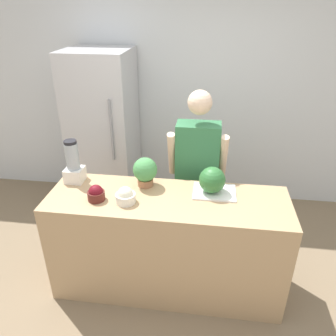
{
  "coord_description": "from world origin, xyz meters",
  "views": [
    {
      "loc": [
        0.29,
        -1.84,
        2.31
      ],
      "look_at": [
        0.0,
        0.33,
        1.17
      ],
      "focal_mm": 35.0,
      "sensor_mm": 36.0,
      "label": 1
    }
  ],
  "objects": [
    {
      "name": "person",
      "position": [
        0.2,
        0.87,
        0.84
      ],
      "size": [
        0.53,
        0.26,
        1.63
      ],
      "color": "gray",
      "rests_on": "ground_plane"
    },
    {
      "name": "cutting_board",
      "position": [
        0.36,
        0.43,
        0.92
      ],
      "size": [
        0.34,
        0.26,
        0.01
      ],
      "color": "white",
      "rests_on": "counter_island"
    },
    {
      "name": "bowl_cream",
      "position": [
        -0.31,
        0.2,
        0.97
      ],
      "size": [
        0.15,
        0.15,
        0.13
      ],
      "color": "white",
      "rests_on": "counter_island"
    },
    {
      "name": "ground_plane",
      "position": [
        0.0,
        0.0,
        0.0
      ],
      "size": [
        14.0,
        14.0,
        0.0
      ],
      "primitive_type": "plane",
      "color": "#7F6B51"
    },
    {
      "name": "refrigerator",
      "position": [
        -0.9,
        1.54,
        0.92
      ],
      "size": [
        0.69,
        0.72,
        1.85
      ],
      "color": "#B7B7BC",
      "rests_on": "ground_plane"
    },
    {
      "name": "potted_plant",
      "position": [
        -0.21,
        0.48,
        1.05
      ],
      "size": [
        0.2,
        0.2,
        0.25
      ],
      "color": "#996647",
      "rests_on": "counter_island"
    },
    {
      "name": "watermelon",
      "position": [
        0.34,
        0.43,
        1.04
      ],
      "size": [
        0.21,
        0.21,
        0.21
      ],
      "color": "#2D6B33",
      "rests_on": "cutting_board"
    },
    {
      "name": "counter_island",
      "position": [
        0.0,
        0.3,
        0.46
      ],
      "size": [
        1.91,
        0.61,
        0.92
      ],
      "color": "tan",
      "rests_on": "ground_plane"
    },
    {
      "name": "bowl_cherries",
      "position": [
        -0.54,
        0.21,
        0.97
      ],
      "size": [
        0.13,
        0.13,
        0.13
      ],
      "color": "#511E19",
      "rests_on": "counter_island"
    },
    {
      "name": "blender",
      "position": [
        -0.82,
        0.47,
        1.07
      ],
      "size": [
        0.15,
        0.15,
        0.37
      ],
      "color": "silver",
      "rests_on": "counter_island"
    },
    {
      "name": "wall_back",
      "position": [
        0.0,
        1.94,
        1.3
      ],
      "size": [
        8.0,
        0.06,
        2.6
      ],
      "color": "silver",
      "rests_on": "ground_plane"
    }
  ]
}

